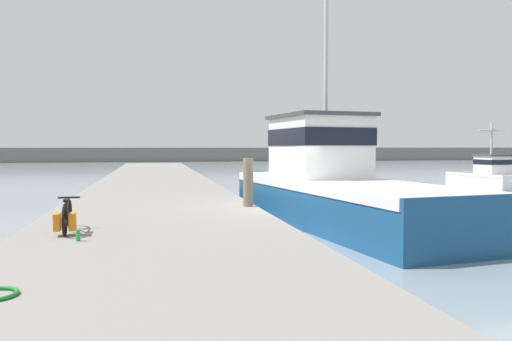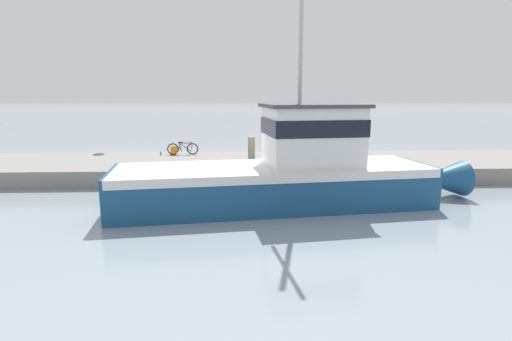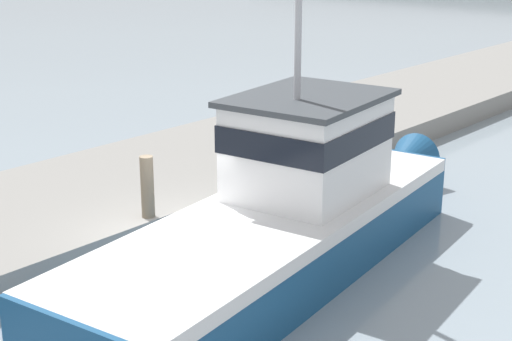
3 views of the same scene
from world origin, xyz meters
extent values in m
plane|color=#84939E|center=(0.00, 0.00, 0.00)|extent=(320.00, 320.00, 0.00)
cube|color=gray|center=(-3.59, 0.00, 0.37)|extent=(5.66, 80.00, 0.74)
cube|color=slate|center=(30.00, 71.84, 1.16)|extent=(180.00, 5.00, 2.32)
cube|color=navy|center=(1.99, 0.97, 0.71)|extent=(4.50, 11.27, 1.43)
cone|color=navy|center=(1.13, 7.38, 0.71)|extent=(1.61, 2.13, 1.36)
cube|color=white|center=(1.99, 0.97, 1.29)|extent=(4.53, 11.06, 0.29)
cube|color=white|center=(1.81, 2.33, 2.43)|extent=(2.85, 3.38, 2.00)
cube|color=black|center=(1.81, 2.33, 2.78)|extent=(2.90, 3.45, 0.56)
cube|color=#3D4247|center=(1.81, 2.33, 3.49)|extent=(3.07, 3.65, 0.12)
cylinder|color=#B2B2B7|center=(1.87, 1.87, 6.42)|extent=(0.14, 0.14, 5.74)
cube|color=silver|center=(16.24, 13.12, 0.43)|extent=(2.52, 5.04, 0.86)
cube|color=white|center=(16.24, 13.12, 0.77)|extent=(2.55, 4.95, 0.17)
cube|color=white|center=(16.29, 12.51, 1.38)|extent=(1.80, 1.66, 1.04)
cube|color=black|center=(16.29, 12.51, 1.56)|extent=(1.83, 1.69, 0.29)
cube|color=#3D4247|center=(16.29, 12.51, 1.96)|extent=(1.94, 1.79, 0.12)
cylinder|color=#B2B2B7|center=(16.27, 12.74, 2.97)|extent=(0.14, 0.14, 1.91)
cylinder|color=#B2B2B7|center=(16.27, 12.74, 3.44)|extent=(1.88, 0.27, 0.10)
torus|color=black|center=(-5.38, -3.69, 1.04)|extent=(0.10, 0.61, 0.60)
torus|color=black|center=(-5.44, -2.68, 1.04)|extent=(0.10, 0.61, 0.60)
cylinder|color=black|center=(-5.39, -3.53, 0.97)|extent=(0.06, 0.35, 0.17)
cylinder|color=black|center=(-5.40, -3.31, 1.13)|extent=(0.04, 0.14, 0.46)
cylinder|color=black|center=(-5.39, -3.48, 1.20)|extent=(0.07, 0.46, 0.35)
cylinder|color=black|center=(-5.42, -3.05, 1.13)|extent=(0.08, 0.65, 0.47)
cylinder|color=black|center=(-5.42, -3.00, 1.35)|extent=(0.07, 0.53, 0.05)
cylinder|color=black|center=(-5.44, -2.71, 1.19)|extent=(0.04, 0.10, 0.31)
cylinder|color=black|center=(-5.44, -2.74, 1.39)|extent=(0.44, 0.07, 0.04)
cube|color=black|center=(-5.40, -3.29, 1.39)|extent=(0.12, 0.25, 0.05)
cube|color=orange|center=(-5.52, -3.65, 1.01)|extent=(0.14, 0.33, 0.33)
cube|color=orange|center=(-5.24, -3.63, 1.01)|extent=(0.14, 0.33, 0.33)
cylinder|color=#756651|center=(-1.02, 0.31, 1.44)|extent=(0.29, 0.29, 1.39)
cylinder|color=green|center=(-5.05, -4.28, 0.85)|extent=(0.08, 0.08, 0.21)
camera|label=1|loc=(-3.71, -13.76, 2.46)|focal=35.00mm
camera|label=2|loc=(15.59, -0.19, 3.87)|focal=28.00mm
camera|label=3|loc=(11.46, -10.23, 6.96)|focal=55.00mm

